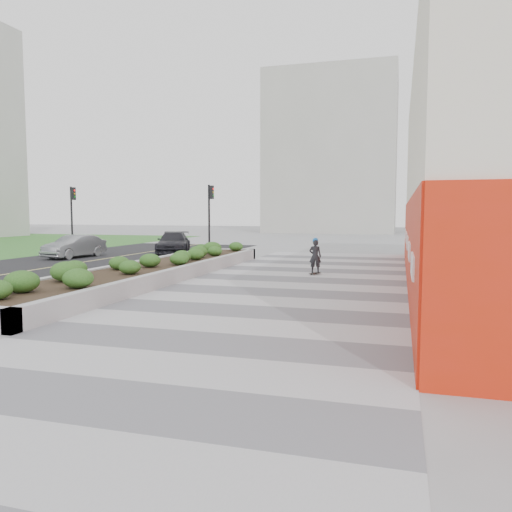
{
  "coord_description": "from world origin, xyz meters",
  "views": [
    {
      "loc": [
        3.69,
        -10.36,
        2.56
      ],
      "look_at": [
        -0.95,
        5.67,
        1.1
      ],
      "focal_mm": 35.0,
      "sensor_mm": 36.0,
      "label": 1
    }
  ],
  "objects_px": {
    "planter": "(153,268)",
    "traffic_signal_near": "(210,209)",
    "car_dark": "(173,243)",
    "skateboarder": "(315,256)",
    "traffic_signal_far": "(72,209)",
    "car_silver": "(74,246)"
  },
  "relations": [
    {
      "from": "car_dark",
      "to": "skateboarder",
      "type": "bearing_deg",
      "value": -58.27
    },
    {
      "from": "traffic_signal_near",
      "to": "planter",
      "type": "bearing_deg",
      "value": -80.65
    },
    {
      "from": "planter",
      "to": "car_silver",
      "type": "distance_m",
      "value": 10.96
    },
    {
      "from": "planter",
      "to": "skateboarder",
      "type": "relative_size",
      "value": 11.8
    },
    {
      "from": "planter",
      "to": "car_dark",
      "type": "distance_m",
      "value": 12.09
    },
    {
      "from": "planter",
      "to": "traffic_signal_near",
      "type": "height_order",
      "value": "traffic_signal_near"
    },
    {
      "from": "car_dark",
      "to": "planter",
      "type": "bearing_deg",
      "value": -87.85
    },
    {
      "from": "traffic_signal_far",
      "to": "car_silver",
      "type": "height_order",
      "value": "traffic_signal_far"
    },
    {
      "from": "car_silver",
      "to": "car_dark",
      "type": "relative_size",
      "value": 0.85
    },
    {
      "from": "planter",
      "to": "skateboarder",
      "type": "distance_m",
      "value": 6.56
    },
    {
      "from": "planter",
      "to": "car_dark",
      "type": "xyz_separation_m",
      "value": [
        -4.5,
        11.22,
        0.25
      ]
    },
    {
      "from": "traffic_signal_near",
      "to": "car_silver",
      "type": "bearing_deg",
      "value": -151.88
    },
    {
      "from": "traffic_signal_near",
      "to": "traffic_signal_far",
      "type": "bearing_deg",
      "value": -176.89
    },
    {
      "from": "skateboarder",
      "to": "car_silver",
      "type": "xyz_separation_m",
      "value": [
        -14.39,
        3.88,
        -0.13
      ]
    },
    {
      "from": "traffic_signal_far",
      "to": "skateboarder",
      "type": "relative_size",
      "value": 2.75
    },
    {
      "from": "traffic_signal_near",
      "to": "skateboarder",
      "type": "height_order",
      "value": "traffic_signal_near"
    },
    {
      "from": "traffic_signal_far",
      "to": "skateboarder",
      "type": "height_order",
      "value": "traffic_signal_far"
    },
    {
      "from": "traffic_signal_far",
      "to": "car_silver",
      "type": "xyz_separation_m",
      "value": [
        2.37,
        -3.15,
        -2.12
      ]
    },
    {
      "from": "planter",
      "to": "traffic_signal_near",
      "type": "bearing_deg",
      "value": 99.35
    },
    {
      "from": "car_dark",
      "to": "traffic_signal_far",
      "type": "bearing_deg",
      "value": 171.03
    },
    {
      "from": "traffic_signal_near",
      "to": "car_dark",
      "type": "height_order",
      "value": "traffic_signal_near"
    },
    {
      "from": "skateboarder",
      "to": "traffic_signal_near",
      "type": "bearing_deg",
      "value": 153.1
    }
  ]
}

